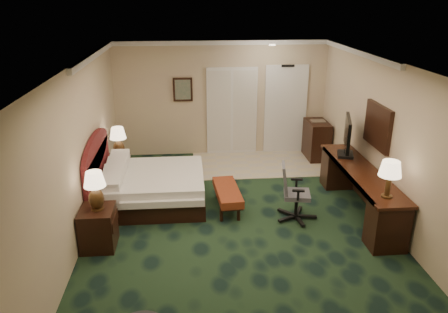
{
  "coord_description": "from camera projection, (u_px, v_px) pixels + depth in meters",
  "views": [
    {
      "loc": [
        -0.8,
        -6.37,
        3.7
      ],
      "look_at": [
        -0.2,
        0.6,
        1.08
      ],
      "focal_mm": 35.0,
      "sensor_mm": 36.0,
      "label": 1
    }
  ],
  "objects": [
    {
      "name": "floor",
      "position": [
        239.0,
        229.0,
        7.31
      ],
      "size": [
        5.0,
        7.5,
        0.0
      ],
      "primitive_type": "cube",
      "color": "black",
      "rests_on": "ground"
    },
    {
      "name": "ceiling",
      "position": [
        241.0,
        66.0,
        6.36
      ],
      "size": [
        5.0,
        7.5,
        0.0
      ],
      "primitive_type": "cube",
      "color": "silver",
      "rests_on": "wall_back"
    },
    {
      "name": "wall_back",
      "position": [
        221.0,
        99.0,
        10.33
      ],
      "size": [
        5.0,
        0.0,
        2.7
      ],
      "primitive_type": "cube",
      "color": "beige",
      "rests_on": "ground"
    },
    {
      "name": "wall_left",
      "position": [
        77.0,
        158.0,
        6.63
      ],
      "size": [
        0.0,
        7.5,
        2.7
      ],
      "primitive_type": "cube",
      "color": "beige",
      "rests_on": "ground"
    },
    {
      "name": "wall_right",
      "position": [
        394.0,
        149.0,
        7.03
      ],
      "size": [
        0.0,
        7.5,
        2.7
      ],
      "primitive_type": "cube",
      "color": "beige",
      "rests_on": "ground"
    },
    {
      "name": "crown_molding",
      "position": [
        241.0,
        70.0,
        6.38
      ],
      "size": [
        5.0,
        7.5,
        0.1
      ],
      "primitive_type": null,
      "color": "white",
      "rests_on": "wall_back"
    },
    {
      "name": "tile_patch",
      "position": [
        263.0,
        164.0,
        10.08
      ],
      "size": [
        3.2,
        1.7,
        0.01
      ],
      "primitive_type": "cube",
      "color": "beige",
      "rests_on": "ground"
    },
    {
      "name": "headboard",
      "position": [
        98.0,
        172.0,
        7.8
      ],
      "size": [
        0.12,
        2.0,
        1.4
      ],
      "primitive_type": null,
      "color": "#4B0E0E",
      "rests_on": "ground"
    },
    {
      "name": "entry_door",
      "position": [
        285.0,
        110.0,
        10.53
      ],
      "size": [
        1.02,
        0.06,
        2.18
      ],
      "primitive_type": "cube",
      "color": "white",
      "rests_on": "ground"
    },
    {
      "name": "closet_doors",
      "position": [
        232.0,
        111.0,
        10.42
      ],
      "size": [
        1.2,
        0.06,
        2.1
      ],
      "primitive_type": "cube",
      "color": "silver",
      "rests_on": "ground"
    },
    {
      "name": "wall_art",
      "position": [
        183.0,
        89.0,
        10.13
      ],
      "size": [
        0.45,
        0.06,
        0.55
      ],
      "primitive_type": "cube",
      "color": "#466457",
      "rests_on": "wall_back"
    },
    {
      "name": "wall_mirror",
      "position": [
        378.0,
        126.0,
        7.52
      ],
      "size": [
        0.05,
        0.95,
        0.75
      ],
      "primitive_type": "cube",
      "color": "white",
      "rests_on": "wall_right"
    },
    {
      "name": "bed",
      "position": [
        154.0,
        188.0,
        8.14
      ],
      "size": [
        1.85,
        1.72,
        0.59
      ],
      "primitive_type": "cube",
      "color": "white",
      "rests_on": "ground"
    },
    {
      "name": "nightstand_near",
      "position": [
        98.0,
        228.0,
        6.7
      ],
      "size": [
        0.51,
        0.58,
        0.64
      ],
      "primitive_type": "cube",
      "color": "black",
      "rests_on": "ground"
    },
    {
      "name": "nightstand_far",
      "position": [
        119.0,
        169.0,
        9.04
      ],
      "size": [
        0.44,
        0.51,
        0.55
      ],
      "primitive_type": "cube",
      "color": "black",
      "rests_on": "ground"
    },
    {
      "name": "lamp_near",
      "position": [
        96.0,
        191.0,
        6.49
      ],
      "size": [
        0.35,
        0.35,
        0.61
      ],
      "primitive_type": null,
      "rotation": [
        0.0,
        0.0,
        -0.09
      ],
      "color": "black",
      "rests_on": "nightstand_near"
    },
    {
      "name": "lamp_far",
      "position": [
        118.0,
        142.0,
        8.85
      ],
      "size": [
        0.34,
        0.34,
        0.62
      ],
      "primitive_type": null,
      "rotation": [
        0.0,
        0.0,
        -0.03
      ],
      "color": "black",
      "rests_on": "nightstand_far"
    },
    {
      "name": "bed_bench",
      "position": [
        227.0,
        198.0,
        7.95
      ],
      "size": [
        0.48,
        1.18,
        0.39
      ],
      "primitive_type": "cube",
      "rotation": [
        0.0,
        0.0,
        0.07
      ],
      "color": "maroon",
      "rests_on": "ground"
    },
    {
      "name": "desk",
      "position": [
        359.0,
        192.0,
        7.71
      ],
      "size": [
        0.61,
        2.82,
        0.81
      ],
      "primitive_type": "cube",
      "color": "black",
      "rests_on": "ground"
    },
    {
      "name": "tv",
      "position": [
        347.0,
        137.0,
        8.14
      ],
      "size": [
        0.35,
        0.93,
        0.74
      ],
      "primitive_type": "cube",
      "rotation": [
        0.0,
        0.0,
        -0.3
      ],
      "color": "black",
      "rests_on": "desk"
    },
    {
      "name": "desk_lamp",
      "position": [
        389.0,
        179.0,
        6.49
      ],
      "size": [
        0.36,
        0.36,
        0.59
      ],
      "primitive_type": null,
      "rotation": [
        0.0,
        0.0,
        0.09
      ],
      "color": "black",
      "rests_on": "desk"
    },
    {
      "name": "desk_chair",
      "position": [
        297.0,
        192.0,
        7.47
      ],
      "size": [
        0.67,
        0.64,
        1.01
      ],
      "primitive_type": null,
      "rotation": [
        0.0,
        0.0,
        -0.18
      ],
      "color": "#3E3F48",
      "rests_on": "ground"
    },
    {
      "name": "minibar",
      "position": [
        316.0,
        140.0,
        10.31
      ],
      "size": [
        0.47,
        0.84,
        0.89
      ],
      "primitive_type": "cube",
      "color": "black",
      "rests_on": "ground"
    }
  ]
}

